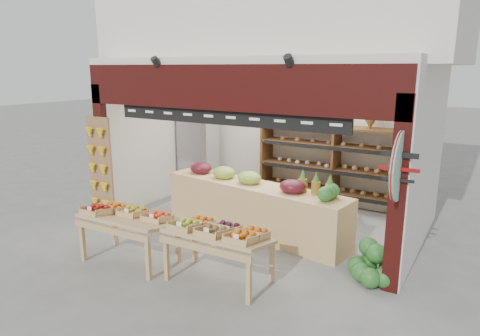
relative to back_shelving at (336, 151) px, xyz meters
name	(u,v)px	position (x,y,z in m)	size (l,w,h in m)	color
ground	(252,228)	(-0.92, -1.93, -1.24)	(60.00, 60.00, 0.00)	slate
shop_structure	(293,18)	(-0.92, -0.31, 2.68)	(6.36, 5.12, 5.40)	silver
banana_board	(99,165)	(-3.65, -3.10, -0.12)	(0.60, 0.15, 1.80)	#946243
gift_sign	(399,166)	(1.83, -3.07, 0.51)	(0.04, 0.93, 0.92)	#A4CEBA
back_shelving	(336,151)	(0.00, 0.00, 0.00)	(3.34, 0.55, 2.04)	brown
refrigerator	(199,152)	(-3.26, -0.42, -0.27)	(0.75, 0.75, 1.94)	silver
cardboard_stack	(217,201)	(-1.97, -1.54, -0.99)	(1.08, 0.78, 0.69)	beige
mid_counter	(253,206)	(-0.81, -2.10, -0.74)	(3.72, 1.22, 1.14)	tan
display_table_left	(126,216)	(-1.94, -4.09, -0.54)	(1.47, 0.86, 0.94)	tan
display_table_right	(219,233)	(-0.31, -3.96, -0.51)	(1.46, 0.85, 0.94)	tan
watermelon_pile	(374,267)	(1.56, -2.80, -1.04)	(0.75, 0.72, 0.55)	#1B4717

